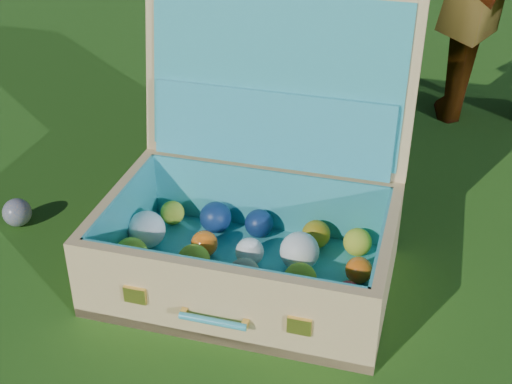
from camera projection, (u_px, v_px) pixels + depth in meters
name	position (u px, v px, depth m)	size (l,w,h in m)	color
ground	(278.00, 279.00, 1.54)	(60.00, 60.00, 0.00)	#215114
stray_ball	(17.00, 212.00, 1.71)	(0.07, 0.07, 0.07)	#3F60A4
suitcase	(256.00, 199.00, 1.52)	(0.60, 0.53, 0.57)	#DEB677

